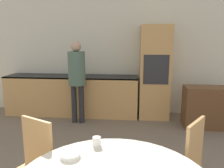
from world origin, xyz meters
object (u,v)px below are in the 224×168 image
object	(u,v)px
oven_unit	(155,72)
bowl_near	(70,155)
cup	(97,141)
sideboard	(210,107)
person_standing	(77,73)
chair_far_left	(31,166)
chair_far_right	(184,161)
bowl_centre	(115,168)

from	to	relation	value
oven_unit	bowl_near	size ratio (longest dim) A/B	12.44
cup	bowl_near	size ratio (longest dim) A/B	0.48
sideboard	person_standing	xyz separation A→B (m)	(-2.63, -0.01, 0.63)
chair_far_left	person_standing	distance (m)	2.54
oven_unit	chair_far_right	bearing A→B (deg)	-89.22
cup	bowl_near	xyz separation A→B (m)	(-0.18, -0.21, -0.02)
oven_unit	cup	distance (m)	3.08
bowl_near	bowl_centre	bearing A→B (deg)	-22.51
cup	oven_unit	bearing A→B (deg)	75.50
chair_far_right	person_standing	xyz separation A→B (m)	(-1.62, 2.26, 0.49)
person_standing	oven_unit	bearing A→B (deg)	18.14
oven_unit	chair_far_left	bearing A→B (deg)	-114.69
chair_far_right	cup	distance (m)	0.87
oven_unit	cup	xyz separation A→B (m)	(-0.77, -2.97, -0.19)
person_standing	cup	bearing A→B (deg)	-71.69
oven_unit	chair_far_left	world-z (taller)	oven_unit
chair_far_left	bowl_near	distance (m)	0.53
oven_unit	cup	world-z (taller)	oven_unit
bowl_near	sideboard	bearing A→B (deg)	53.44
bowl_centre	bowl_near	bearing A→B (deg)	157.49
bowl_near	chair_far_right	bearing A→B (deg)	22.46
chair_far_left	bowl_near	world-z (taller)	chair_far_left
sideboard	bowl_near	distance (m)	3.36
chair_far_right	bowl_near	xyz separation A→B (m)	(-0.98, -0.41, 0.24)
chair_far_right	bowl_centre	world-z (taller)	chair_far_right
person_standing	bowl_centre	world-z (taller)	person_standing
sideboard	bowl_near	world-z (taller)	sideboard
chair_far_right	person_standing	size ratio (longest dim) A/B	0.58
cup	bowl_centre	bearing A→B (deg)	-62.35
sideboard	cup	size ratio (longest dim) A/B	13.00
oven_unit	bowl_near	world-z (taller)	oven_unit
bowl_near	bowl_centre	distance (m)	0.40
sideboard	bowl_centre	xyz separation A→B (m)	(-1.62, -2.84, 0.38)
cup	chair_far_right	bearing A→B (deg)	13.45
chair_far_right	oven_unit	bearing A→B (deg)	-144.55
chair_far_left	bowl_centre	bearing A→B (deg)	3.32
chair_far_right	cup	world-z (taller)	chair_far_right
bowl_centre	oven_unit	bearing A→B (deg)	80.20
cup	bowl_near	distance (m)	0.28
bowl_centre	cup	bearing A→B (deg)	117.65
sideboard	bowl_near	bearing A→B (deg)	-126.56
person_standing	bowl_near	xyz separation A→B (m)	(0.64, -2.67, -0.25)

